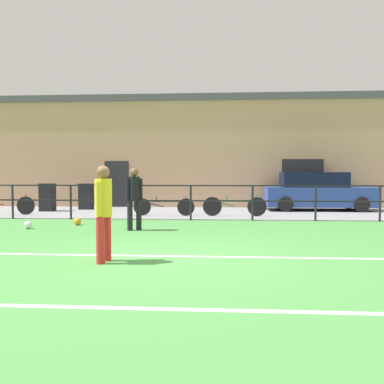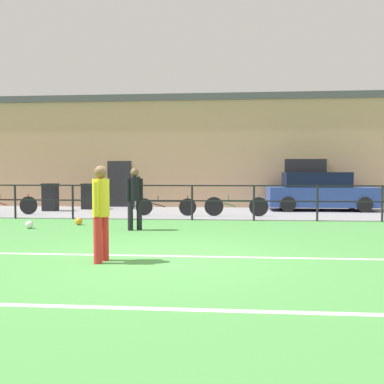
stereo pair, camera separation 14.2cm
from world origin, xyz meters
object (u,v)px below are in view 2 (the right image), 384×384
(soccer_ball_match, at_px, (29,225))
(bicycle_parked_0, at_px, (166,207))
(bicycle_parked_1, at_px, (236,206))
(spectator_child, at_px, (135,193))
(bicycle_parked_2, at_px, (7,205))
(trash_bin_0, at_px, (50,197))
(parked_car_red, at_px, (320,192))
(trash_bin_1, at_px, (89,196))
(player_striker, at_px, (101,207))
(soccer_ball_spare, at_px, (79,221))
(player_goalkeeper, at_px, (135,195))

(soccer_ball_match, height_order, bicycle_parked_0, bicycle_parked_0)
(soccer_ball_match, height_order, bicycle_parked_1, bicycle_parked_1)
(soccer_ball_match, height_order, spectator_child, spectator_child)
(bicycle_parked_2, relative_size, trash_bin_0, 2.06)
(soccer_ball_match, height_order, parked_car_red, parked_car_red)
(bicycle_parked_2, xyz_separation_m, trash_bin_1, (2.25, 2.45, 0.20))
(player_striker, xyz_separation_m, soccer_ball_match, (-3.29, 4.04, -0.82))
(player_striker, bearing_deg, bicycle_parked_2, -131.48)
(parked_car_red, relative_size, bicycle_parked_1, 1.92)
(trash_bin_0, bearing_deg, soccer_ball_spare, -57.20)
(soccer_ball_spare, bearing_deg, bicycle_parked_0, 51.61)
(spectator_child, distance_m, trash_bin_1, 1.98)
(player_striker, relative_size, spectator_child, 1.39)
(parked_car_red, xyz_separation_m, bicycle_parked_2, (-11.89, -2.62, -0.39))
(player_striker, relative_size, soccer_ball_match, 7.69)
(bicycle_parked_1, bearing_deg, player_goalkeeper, -126.98)
(spectator_child, bearing_deg, bicycle_parked_2, 41.45)
(soccer_ball_spare, distance_m, bicycle_parked_0, 3.52)
(soccer_ball_match, xyz_separation_m, spectator_child, (1.57, 6.27, 0.58))
(soccer_ball_match, xyz_separation_m, bicycle_parked_2, (-2.65, 3.62, 0.26))
(spectator_child, xyz_separation_m, bicycle_parked_2, (-4.22, -2.65, -0.32))
(bicycle_parked_0, bearing_deg, spectator_child, 122.54)
(soccer_ball_match, xyz_separation_m, trash_bin_1, (-0.40, 6.08, 0.46))
(spectator_child, bearing_deg, soccer_ball_match, 85.28)
(trash_bin_0, bearing_deg, bicycle_parked_2, -123.13)
(trash_bin_1, bearing_deg, bicycle_parked_2, -132.52)
(spectator_child, xyz_separation_m, trash_bin_1, (-1.97, -0.20, -0.12))
(soccer_ball_match, bearing_deg, player_goalkeeper, -1.63)
(spectator_child, height_order, trash_bin_0, spectator_child)
(bicycle_parked_1, height_order, trash_bin_0, trash_bin_0)
(player_striker, bearing_deg, trash_bin_1, -149.22)
(spectator_child, bearing_deg, trash_bin_0, 28.80)
(soccer_ball_spare, bearing_deg, parked_car_red, 33.33)
(player_striker, height_order, trash_bin_1, player_striker)
(player_striker, distance_m, bicycle_parked_0, 7.69)
(player_goalkeeper, xyz_separation_m, soccer_ball_spare, (-1.90, 0.96, -0.83))
(bicycle_parked_0, xyz_separation_m, trash_bin_1, (-3.66, 2.45, 0.22))
(bicycle_parked_1, distance_m, trash_bin_1, 6.64)
(spectator_child, relative_size, bicycle_parked_0, 0.54)
(bicycle_parked_0, bearing_deg, parked_car_red, 23.63)
(spectator_child, bearing_deg, player_goalkeeper, 111.80)
(bicycle_parked_0, distance_m, trash_bin_0, 5.15)
(player_striker, height_order, parked_car_red, player_striker)
(bicycle_parked_1, bearing_deg, trash_bin_0, 168.57)
(parked_car_red, xyz_separation_m, bicycle_parked_1, (-3.47, -2.62, -0.39))
(parked_car_red, xyz_separation_m, trash_bin_0, (-10.91, -1.11, -0.18))
(soccer_ball_match, relative_size, spectator_child, 0.18)
(player_striker, bearing_deg, soccer_ball_spare, -145.01)
(player_striker, distance_m, bicycle_parked_1, 8.07)
(player_goalkeeper, bearing_deg, bicycle_parked_0, 56.99)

